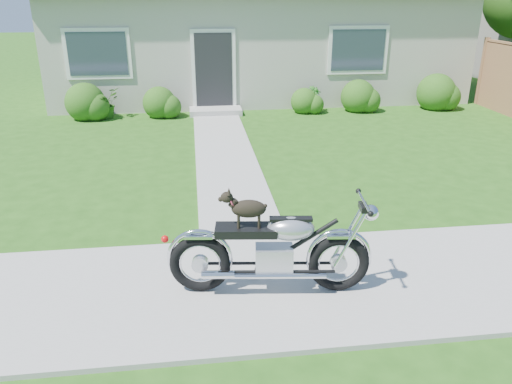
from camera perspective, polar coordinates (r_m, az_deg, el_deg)
ground at (r=6.09m, az=14.22°, el=-9.46°), size 80.00×80.00×0.00m
sidewalk at (r=6.08m, az=14.24°, el=-9.30°), size 24.00×2.20×0.04m
walkway at (r=10.30m, az=-3.59°, el=4.43°), size 1.20×8.00×0.03m
house at (r=16.96m, az=-0.15°, el=18.73°), size 12.60×7.03×4.50m
shrub_row at (r=13.78m, az=2.85°, el=10.64°), size 10.63×1.07×1.07m
potted_plant_left at (r=13.81m, az=-16.80°, el=9.69°), size 0.89×0.92×0.78m
potted_plant_right at (r=14.03m, az=6.64°, el=10.48°), size 0.55×0.55×0.71m
motorcycle_with_dog at (r=5.36m, az=1.99°, el=-6.53°), size 2.22×0.61×1.17m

